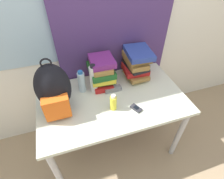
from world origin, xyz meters
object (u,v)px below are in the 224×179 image
object	(u,v)px
sports_bottle	(94,79)
cell_phone	(136,108)
book_stack_center	(136,63)
water_bottle	(82,82)
sunscreen_bottle	(113,103)
backpack	(54,90)
sunglasses_case	(113,89)
book_stack_left	(101,71)

from	to	relation	value
sports_bottle	cell_phone	distance (m)	0.43
book_stack_center	cell_phone	bearing A→B (deg)	-112.18
water_bottle	cell_phone	xyz separation A→B (m)	(0.37, -0.35, -0.09)
book_stack_center	water_bottle	size ratio (longest dim) A/B	1.37
sunscreen_bottle	sports_bottle	bearing A→B (deg)	110.05
backpack	sunglasses_case	distance (m)	0.52
backpack	sports_bottle	size ratio (longest dim) A/B	1.65
sunglasses_case	book_stack_left	bearing A→B (deg)	116.53
book_stack_center	sunglasses_case	world-z (taller)	book_stack_center
backpack	book_stack_left	bearing A→B (deg)	23.87
water_bottle	sunglasses_case	bearing A→B (deg)	-18.55
book_stack_left	sunscreen_bottle	bearing A→B (deg)	-89.54
water_bottle	sunglasses_case	size ratio (longest dim) A/B	1.42
book_stack_center	cell_phone	size ratio (longest dim) A/B	2.80
backpack	water_bottle	xyz separation A→B (m)	(0.22, 0.14, -0.09)
book_stack_left	book_stack_center	world-z (taller)	book_stack_center
sports_bottle	sunglasses_case	size ratio (longest dim) A/B	1.84
book_stack_center	sunscreen_bottle	distance (m)	0.48
book_stack_left	sports_bottle	bearing A→B (deg)	-137.93
book_stack_center	sunscreen_bottle	world-z (taller)	book_stack_center
sunscreen_bottle	water_bottle	bearing A→B (deg)	123.89
sunglasses_case	cell_phone	bearing A→B (deg)	-67.38
backpack	cell_phone	bearing A→B (deg)	-19.81
book_stack_center	water_bottle	bearing A→B (deg)	-175.05
water_bottle	sunscreen_bottle	bearing A→B (deg)	-56.11
book_stack_center	sunglasses_case	xyz separation A→B (m)	(-0.27, -0.13, -0.14)
backpack	book_stack_center	bearing A→B (deg)	13.72
book_stack_left	sunglasses_case	size ratio (longest dim) A/B	1.92
backpack	water_bottle	bearing A→B (deg)	31.57
book_stack_center	water_bottle	xyz separation A→B (m)	(-0.53, -0.05, -0.05)
book_stack_left	sunscreen_bottle	world-z (taller)	book_stack_left
book_stack_center	cell_phone	xyz separation A→B (m)	(-0.16, -0.40, -0.15)
cell_phone	sunscreen_bottle	bearing A→B (deg)	159.93
backpack	book_stack_left	world-z (taller)	backpack
backpack	book_stack_center	world-z (taller)	backpack
sports_bottle	sunscreen_bottle	xyz separation A→B (m)	(0.09, -0.25, -0.07)
cell_phone	water_bottle	bearing A→B (deg)	136.25
sports_bottle	cell_phone	size ratio (longest dim) A/B	2.65
book_stack_center	book_stack_left	bearing A→B (deg)	-179.98
sunscreen_bottle	book_stack_center	bearing A→B (deg)	44.85
cell_phone	sunglasses_case	size ratio (longest dim) A/B	0.69
sunscreen_bottle	cell_phone	xyz separation A→B (m)	(0.17, -0.06, -0.06)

